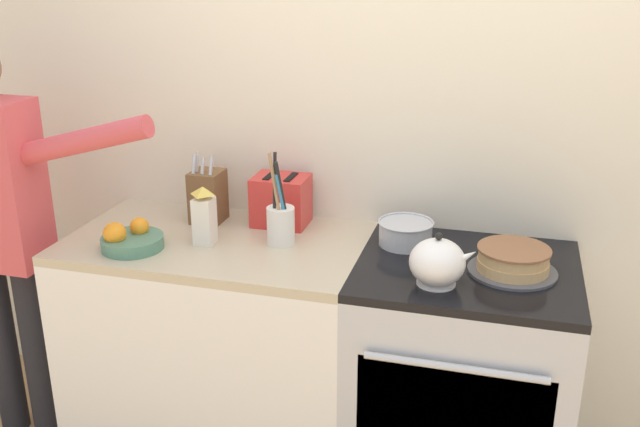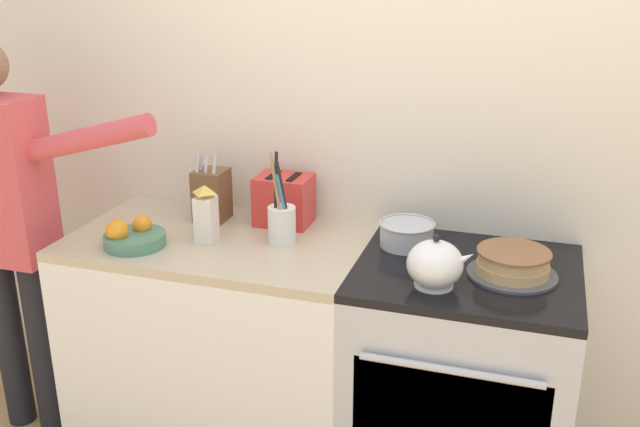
% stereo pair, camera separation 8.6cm
% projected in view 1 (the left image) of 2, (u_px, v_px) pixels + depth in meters
% --- Properties ---
extents(wall_back, '(8.00, 0.04, 2.60)m').
position_uv_depth(wall_back, '(408.00, 117.00, 2.64)').
color(wall_back, silver).
rests_on(wall_back, ground_plane).
extents(counter_cabinet, '(1.09, 0.65, 0.88)m').
position_uv_depth(counter_cabinet, '(221.00, 343.00, 2.78)').
color(counter_cabinet, white).
rests_on(counter_cabinet, ground_plane).
extents(stove_range, '(0.74, 0.68, 0.88)m').
position_uv_depth(stove_range, '(459.00, 379.00, 2.55)').
color(stove_range, '#B7BABF').
rests_on(stove_range, ground_plane).
extents(layer_cake, '(0.29, 0.29, 0.09)m').
position_uv_depth(layer_cake, '(513.00, 261.00, 2.33)').
color(layer_cake, '#4C4C51').
rests_on(layer_cake, stove_range).
extents(tea_kettle, '(0.22, 0.18, 0.18)m').
position_uv_depth(tea_kettle, '(438.00, 262.00, 2.24)').
color(tea_kettle, white).
rests_on(tea_kettle, stove_range).
extents(mixing_bowl, '(0.20, 0.20, 0.09)m').
position_uv_depth(mixing_bowl, '(406.00, 233.00, 2.56)').
color(mixing_bowl, '#B7BABF').
rests_on(mixing_bowl, stove_range).
extents(knife_block, '(0.12, 0.13, 0.28)m').
position_uv_depth(knife_block, '(208.00, 196.00, 2.77)').
color(knife_block, brown).
rests_on(knife_block, counter_cabinet).
extents(utensil_crock, '(0.10, 0.10, 0.34)m').
position_uv_depth(utensil_crock, '(281.00, 223.00, 2.56)').
color(utensil_crock, silver).
rests_on(utensil_crock, counter_cabinet).
extents(fruit_bowl, '(0.22, 0.22, 0.11)m').
position_uv_depth(fruit_bowl, '(130.00, 239.00, 2.53)').
color(fruit_bowl, '#4C7F66').
rests_on(fruit_bowl, counter_cabinet).
extents(toaster, '(0.22, 0.16, 0.20)m').
position_uv_depth(toaster, '(281.00, 200.00, 2.74)').
color(toaster, red).
rests_on(toaster, counter_cabinet).
extents(milk_carton, '(0.07, 0.07, 0.22)m').
position_uv_depth(milk_carton, '(204.00, 217.00, 2.55)').
color(milk_carton, white).
rests_on(milk_carton, counter_cabinet).
extents(person_baker, '(0.92, 0.20, 1.59)m').
position_uv_depth(person_baker, '(0.00, 217.00, 2.65)').
color(person_baker, black).
rests_on(person_baker, ground_plane).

